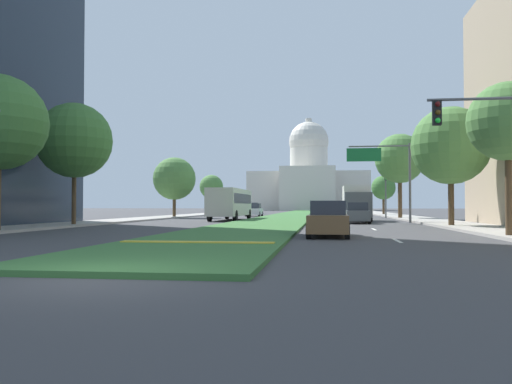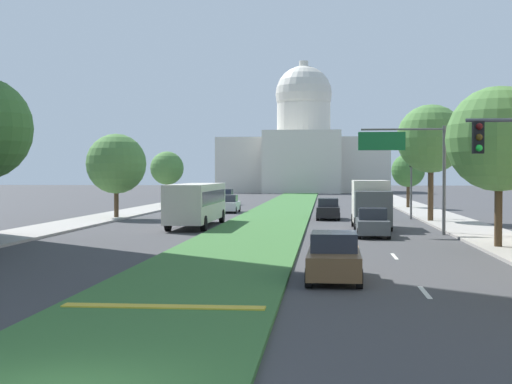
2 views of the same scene
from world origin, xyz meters
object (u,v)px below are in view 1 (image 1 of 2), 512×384
sedan_lead_stopped (328,220)px  city_bus (230,202)px  capitol_building (309,182)px  overhead_guide_sign (386,166)px  street_tree_right_near (508,122)px  street_tree_left_far (174,179)px  street_tree_right_distant (383,188)px  street_tree_right_far (400,159)px  sedan_very_far (253,209)px  traffic_light_near_right (500,135)px  sedan_distant (326,211)px  box_truck_delivery (356,203)px  street_tree_right_mid (451,146)px  street_tree_left_mid (74,141)px  traffic_light_far_right (386,188)px  sedan_midblock (357,213)px  street_tree_left_distant (211,187)px  sedan_far_horizon (254,210)px

sedan_lead_stopped → city_bus: city_bus is taller
capitol_building → city_bus: size_ratio=2.97×
overhead_guide_sign → street_tree_right_near: bearing=-81.9°
street_tree_left_far → street_tree_right_distant: (25.36, 20.00, -0.47)m
street_tree_right_distant → street_tree_right_far: bearing=-92.0°
sedan_very_far → traffic_light_near_right: bearing=-75.1°
sedan_distant → street_tree_right_distant: bearing=66.1°
street_tree_right_far → sedan_distant: (-7.59, 3.14, -5.44)m
capitol_building → box_truck_delivery: capitol_building is taller
street_tree_right_mid → street_tree_right_distant: (0.33, 41.75, -1.34)m
street_tree_left_mid → sedan_very_far: bearing=84.2°
capitol_building → traffic_light_far_right: capitol_building is taller
street_tree_left_far → sedan_distant: size_ratio=1.46×
sedan_midblock → traffic_light_near_right: bearing=-82.0°
traffic_light_near_right → street_tree_left_distant: street_tree_left_distant is taller
traffic_light_near_right → sedan_very_far: (-17.62, 66.05, -2.94)m
street_tree_left_far → street_tree_right_mid: bearing=-41.0°
street_tree_right_near → city_bus: 30.40m
street_tree_left_distant → box_truck_delivery: street_tree_left_distant is taller
street_tree_left_mid → sedan_very_far: size_ratio=1.99×
traffic_light_near_right → sedan_lead_stopped: size_ratio=1.15×
traffic_light_near_right → sedan_distant: bearing=98.3°
box_truck_delivery → city_bus: size_ratio=0.58×
sedan_lead_stopped → sedan_far_horizon: size_ratio=1.02×
sedan_very_far → sedan_distant: bearing=-65.9°
street_tree_right_distant → city_bus: 33.13m
street_tree_right_distant → city_bus: street_tree_right_distant is taller
street_tree_right_distant → sedan_very_far: bearing=159.3°
overhead_guide_sign → sedan_very_far: size_ratio=1.53×
street_tree_right_far → street_tree_right_distant: (0.77, 22.00, -2.26)m
street_tree_right_mid → city_bus: street_tree_right_mid is taller
street_tree_right_distant → capitol_building: bearing=100.6°
street_tree_left_mid → street_tree_right_mid: bearing=3.9°
sedan_very_far → street_tree_right_near: bearing=-72.2°
sedan_midblock → sedan_distant: bearing=98.6°
sedan_distant → sedan_very_far: size_ratio=1.11×
street_tree_left_far → street_tree_right_distant: street_tree_left_far is taller
traffic_light_near_right → capitol_building: bearing=94.6°
traffic_light_near_right → city_bus: size_ratio=0.47×
street_tree_right_far → city_bus: size_ratio=0.80×
traffic_light_far_right → sedan_far_horizon: 18.33m
street_tree_right_distant → traffic_light_far_right: bearing=-95.6°
street_tree_right_distant → sedan_midblock: 35.71m
street_tree_right_far → sedan_very_far: size_ratio=2.08×
street_tree_left_distant → street_tree_right_near: bearing=-65.0°
overhead_guide_sign → sedan_distant: size_ratio=1.38×
overhead_guide_sign → street_tree_left_far: 25.66m
overhead_guide_sign → city_bus: 15.20m
sedan_very_far → city_bus: size_ratio=0.39×
traffic_light_far_right → box_truck_delivery: traffic_light_far_right is taller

